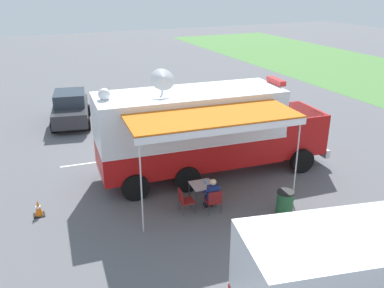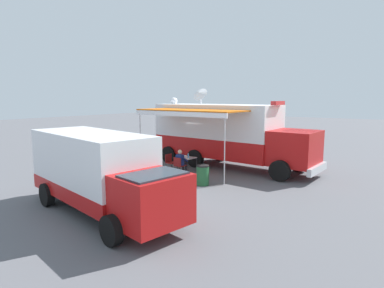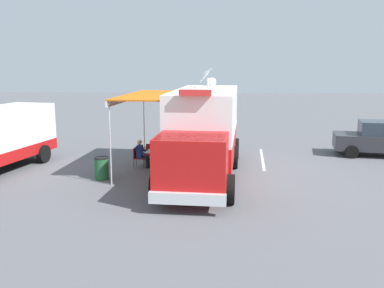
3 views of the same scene
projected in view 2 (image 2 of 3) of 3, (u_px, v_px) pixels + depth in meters
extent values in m
plane|color=#5B5B60|center=(216.00, 165.00, 18.72)|extent=(100.00, 100.00, 0.00)
cube|color=silver|center=(205.00, 154.00, 22.30)|extent=(0.48, 4.80, 0.01)
cube|color=#B71414|center=(216.00, 145.00, 18.56)|extent=(3.03, 7.37, 1.10)
cube|color=white|center=(216.00, 121.00, 18.36)|extent=(3.03, 7.37, 1.70)
cube|color=white|center=(216.00, 136.00, 18.48)|extent=(3.05, 7.39, 0.10)
cube|color=#B71414|center=(295.00, 148.00, 15.67)|extent=(2.45, 2.27, 1.70)
cube|color=#28333D|center=(299.00, 138.00, 15.47)|extent=(2.25, 1.63, 0.70)
cube|color=silver|center=(317.00, 169.00, 15.11)|extent=(2.38, 0.38, 0.36)
cylinder|color=black|center=(299.00, 162.00, 16.90)|extent=(0.37, 1.02, 1.00)
cylinder|color=black|center=(280.00, 171.00, 14.95)|extent=(0.37, 1.02, 1.00)
cylinder|color=black|center=(220.00, 152.00, 19.95)|extent=(0.37, 1.02, 1.00)
cylinder|color=black|center=(195.00, 158.00, 18.01)|extent=(0.37, 1.02, 1.00)
cylinder|color=black|center=(195.00, 149.00, 21.17)|extent=(0.37, 1.02, 1.00)
cylinder|color=black|center=(169.00, 155.00, 19.22)|extent=(0.37, 1.02, 1.00)
cube|color=white|center=(216.00, 105.00, 18.23)|extent=(3.03, 7.37, 0.10)
cube|color=red|center=(278.00, 103.00, 15.94)|extent=(1.12, 0.36, 0.20)
cylinder|color=silver|center=(201.00, 100.00, 18.85)|extent=(0.10, 0.10, 0.45)
cone|color=silver|center=(199.00, 93.00, 18.67)|extent=(0.78, 0.95, 0.81)
sphere|color=white|center=(174.00, 101.00, 20.15)|extent=(0.44, 0.44, 0.44)
cube|color=orange|center=(191.00, 110.00, 16.43)|extent=(2.62, 5.91, 0.06)
cube|color=white|center=(177.00, 114.00, 15.62)|extent=(0.51, 5.75, 0.24)
cylinder|color=silver|center=(225.00, 149.00, 14.21)|extent=(0.05, 0.05, 3.25)
cylinder|color=silver|center=(140.00, 139.00, 17.55)|extent=(0.05, 0.05, 3.25)
cube|color=silver|center=(187.00, 158.00, 17.05)|extent=(0.86, 0.86, 0.03)
cylinder|color=#333338|center=(196.00, 164.00, 17.17)|extent=(0.03, 0.03, 0.70)
cylinder|color=#333338|center=(188.00, 167.00, 16.59)|extent=(0.03, 0.03, 0.70)
cylinder|color=#333338|center=(186.00, 163.00, 17.62)|extent=(0.03, 0.03, 0.70)
cylinder|color=#333338|center=(177.00, 165.00, 17.04)|extent=(0.03, 0.03, 0.70)
cylinder|color=#4C99D8|center=(188.00, 156.00, 16.97)|extent=(0.07, 0.07, 0.20)
cylinder|color=white|center=(188.00, 154.00, 16.95)|extent=(0.04, 0.04, 0.02)
cube|color=maroon|center=(180.00, 166.00, 16.48)|extent=(0.51, 0.51, 0.04)
cube|color=maroon|center=(177.00, 162.00, 16.28)|extent=(0.08, 0.48, 0.44)
cylinder|color=#333338|center=(180.00, 168.00, 16.82)|extent=(0.02, 0.02, 0.42)
cylinder|color=#333338|center=(186.00, 169.00, 16.55)|extent=(0.02, 0.02, 0.42)
cylinder|color=#333338|center=(174.00, 170.00, 16.48)|extent=(0.02, 0.02, 0.42)
cylinder|color=#333338|center=(181.00, 171.00, 16.21)|extent=(0.02, 0.02, 0.42)
cube|color=maroon|center=(172.00, 163.00, 17.22)|extent=(0.51, 0.51, 0.04)
cube|color=maroon|center=(168.00, 158.00, 17.32)|extent=(0.48, 0.08, 0.44)
cylinder|color=#333338|center=(177.00, 166.00, 17.28)|extent=(0.02, 0.02, 0.42)
cylinder|color=#333338|center=(172.00, 168.00, 16.94)|extent=(0.02, 0.02, 0.42)
cylinder|color=#333338|center=(171.00, 165.00, 17.55)|extent=(0.02, 0.02, 0.42)
cylinder|color=#333338|center=(166.00, 167.00, 17.21)|extent=(0.02, 0.02, 0.42)
cube|color=navy|center=(180.00, 160.00, 16.44)|extent=(0.27, 0.38, 0.56)
sphere|color=beige|center=(180.00, 152.00, 16.38)|extent=(0.22, 0.22, 0.22)
cylinder|color=navy|center=(178.00, 158.00, 16.67)|extent=(0.43, 0.12, 0.34)
cylinder|color=navy|center=(185.00, 159.00, 16.39)|extent=(0.43, 0.12, 0.34)
cylinder|color=black|center=(181.00, 164.00, 16.68)|extent=(0.39, 0.16, 0.13)
cylinder|color=black|center=(183.00, 168.00, 16.85)|extent=(0.11, 0.11, 0.42)
cube|color=black|center=(184.00, 171.00, 16.93)|extent=(0.25, 0.12, 0.07)
cylinder|color=black|center=(184.00, 165.00, 16.56)|extent=(0.39, 0.16, 0.13)
cylinder|color=black|center=(186.00, 169.00, 16.73)|extent=(0.11, 0.11, 0.42)
cube|color=black|center=(187.00, 172.00, 16.80)|extent=(0.25, 0.12, 0.07)
cylinder|color=#235B33|center=(203.00, 176.00, 14.34)|extent=(0.56, 0.56, 0.85)
cylinder|color=black|center=(203.00, 166.00, 14.28)|extent=(0.57, 0.57, 0.06)
cube|color=black|center=(132.00, 156.00, 21.34)|extent=(0.36, 0.36, 0.03)
cone|color=orange|center=(132.00, 152.00, 21.30)|extent=(0.26, 0.26, 0.55)
cylinder|color=white|center=(132.00, 152.00, 21.29)|extent=(0.17, 0.17, 0.06)
cube|color=white|center=(91.00, 164.00, 11.11)|extent=(3.08, 5.51, 2.20)
cube|color=#B71414|center=(92.00, 188.00, 11.23)|extent=(3.11, 5.54, 0.50)
cube|color=#B71414|center=(152.00, 199.00, 8.79)|extent=(2.17, 1.94, 1.40)
cube|color=#28333D|center=(154.00, 184.00, 8.65)|extent=(1.86, 1.41, 0.60)
cylinder|color=black|center=(171.00, 211.00, 9.90)|extent=(0.42, 0.87, 0.84)
cylinder|color=black|center=(111.00, 230.00, 8.44)|extent=(0.42, 0.87, 0.84)
cylinder|color=black|center=(100.00, 184.00, 13.02)|extent=(0.42, 0.87, 0.84)
cylinder|color=black|center=(47.00, 195.00, 11.56)|extent=(0.42, 0.87, 0.84)
cube|color=#2D2D33|center=(231.00, 135.00, 27.56)|extent=(4.46, 2.53, 0.76)
cube|color=#28333D|center=(232.00, 127.00, 27.57)|extent=(2.35, 1.95, 0.68)
cylinder|color=black|center=(230.00, 142.00, 26.07)|extent=(0.67, 0.33, 0.64)
cylinder|color=black|center=(213.00, 140.00, 27.32)|extent=(0.67, 0.33, 0.64)
cylinder|color=black|center=(248.00, 139.00, 27.92)|extent=(0.67, 0.33, 0.64)
cylinder|color=black|center=(231.00, 137.00, 29.16)|extent=(0.67, 0.33, 0.64)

